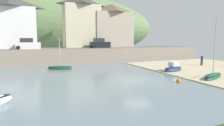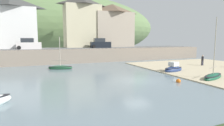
{
  "view_description": "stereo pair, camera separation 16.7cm",
  "coord_description": "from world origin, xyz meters",
  "px_view_note": "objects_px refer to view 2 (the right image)",
  "views": [
    {
      "loc": [
        -9.96,
        -17.1,
        4.28
      ],
      "look_at": [
        -1.21,
        3.92,
        1.41
      ],
      "focal_mm": 31.22,
      "sensor_mm": 36.0,
      "label": 1
    },
    {
      "loc": [
        -9.8,
        -17.16,
        4.28
      ],
      "look_at": [
        -1.21,
        3.92,
        1.41
      ],
      "focal_mm": 31.22,
      "sensor_mm": 36.0,
      "label": 2
    }
  ],
  "objects_px": {
    "dinghy_open_wooden": "(60,67)",
    "parked_car_by_wall": "(100,44)",
    "waterfront_building_right": "(113,25)",
    "parked_car_near_slipway": "(29,45)",
    "mooring_buoy": "(178,81)",
    "sailboat_nearest_shore": "(173,69)",
    "waterfront_building_left": "(12,22)",
    "person_near_water": "(202,60)",
    "waterfront_building_centre": "(82,22)",
    "motorboat_with_cabin": "(213,76)"
  },
  "relations": [
    {
      "from": "motorboat_with_cabin",
      "to": "parked_car_by_wall",
      "type": "height_order",
      "value": "motorboat_with_cabin"
    },
    {
      "from": "dinghy_open_wooden",
      "to": "sailboat_nearest_shore",
      "type": "distance_m",
      "value": 15.45
    },
    {
      "from": "waterfront_building_centre",
      "to": "waterfront_building_right",
      "type": "distance_m",
      "value": 7.16
    },
    {
      "from": "waterfront_building_left",
      "to": "person_near_water",
      "type": "relative_size",
      "value": 6.12
    },
    {
      "from": "waterfront_building_right",
      "to": "person_near_water",
      "type": "distance_m",
      "value": 21.91
    },
    {
      "from": "sailboat_nearest_shore",
      "to": "mooring_buoy",
      "type": "relative_size",
      "value": 7.52
    },
    {
      "from": "waterfront_building_left",
      "to": "motorboat_with_cabin",
      "type": "xyz_separation_m",
      "value": [
        21.09,
        -27.6,
        -7.16
      ]
    },
    {
      "from": "sailboat_nearest_shore",
      "to": "dinghy_open_wooden",
      "type": "bearing_deg",
      "value": 133.43
    },
    {
      "from": "waterfront_building_left",
      "to": "dinghy_open_wooden",
      "type": "height_order",
      "value": "waterfront_building_left"
    },
    {
      "from": "waterfront_building_right",
      "to": "parked_car_near_slipway",
      "type": "height_order",
      "value": "waterfront_building_right"
    },
    {
      "from": "person_near_water",
      "to": "dinghy_open_wooden",
      "type": "bearing_deg",
      "value": 165.64
    },
    {
      "from": "waterfront_building_left",
      "to": "parked_car_by_wall",
      "type": "xyz_separation_m",
      "value": [
        16.32,
        -4.5,
        -4.23
      ]
    },
    {
      "from": "waterfront_building_centre",
      "to": "parked_car_by_wall",
      "type": "distance_m",
      "value": 7.02
    },
    {
      "from": "waterfront_building_left",
      "to": "waterfront_building_right",
      "type": "bearing_deg",
      "value": 0.0
    },
    {
      "from": "motorboat_with_cabin",
      "to": "mooring_buoy",
      "type": "xyz_separation_m",
      "value": [
        -4.5,
        0.12,
        -0.14
      ]
    },
    {
      "from": "mooring_buoy",
      "to": "sailboat_nearest_shore",
      "type": "bearing_deg",
      "value": 54.75
    },
    {
      "from": "sailboat_nearest_shore",
      "to": "person_near_water",
      "type": "distance_m",
      "value": 8.25
    },
    {
      "from": "parked_car_near_slipway",
      "to": "parked_car_by_wall",
      "type": "distance_m",
      "value": 13.43
    },
    {
      "from": "waterfront_building_centre",
      "to": "motorboat_with_cabin",
      "type": "bearing_deg",
      "value": -75.11
    },
    {
      "from": "waterfront_building_right",
      "to": "person_near_water",
      "type": "bearing_deg",
      "value": -70.24
    },
    {
      "from": "sailboat_nearest_shore",
      "to": "mooring_buoy",
      "type": "xyz_separation_m",
      "value": [
        -3.59,
        -5.08,
        -0.24
      ]
    },
    {
      "from": "dinghy_open_wooden",
      "to": "parked_car_near_slipway",
      "type": "distance_m",
      "value": 11.09
    },
    {
      "from": "waterfront_building_right",
      "to": "mooring_buoy",
      "type": "distance_m",
      "value": 28.72
    },
    {
      "from": "person_near_water",
      "to": "mooring_buoy",
      "type": "relative_size",
      "value": 3.57
    },
    {
      "from": "waterfront_building_centre",
      "to": "parked_car_near_slipway",
      "type": "xyz_separation_m",
      "value": [
        -10.87,
        -4.5,
        -4.74
      ]
    },
    {
      "from": "waterfront_building_centre",
      "to": "waterfront_building_left",
      "type": "bearing_deg",
      "value": 180.0
    },
    {
      "from": "person_near_water",
      "to": "mooring_buoy",
      "type": "distance_m",
      "value": 13.79
    },
    {
      "from": "parked_car_by_wall",
      "to": "mooring_buoy",
      "type": "relative_size",
      "value": 9.39
    },
    {
      "from": "dinghy_open_wooden",
      "to": "mooring_buoy",
      "type": "bearing_deg",
      "value": -36.49
    },
    {
      "from": "waterfront_building_right",
      "to": "parked_car_by_wall",
      "type": "height_order",
      "value": "waterfront_building_right"
    },
    {
      "from": "motorboat_with_cabin",
      "to": "person_near_water",
      "type": "bearing_deg",
      "value": 25.3
    },
    {
      "from": "parked_car_near_slipway",
      "to": "mooring_buoy",
      "type": "relative_size",
      "value": 9.28
    },
    {
      "from": "parked_car_near_slipway",
      "to": "parked_car_by_wall",
      "type": "xyz_separation_m",
      "value": [
        13.43,
        0.0,
        0.0
      ]
    },
    {
      "from": "mooring_buoy",
      "to": "person_near_water",
      "type": "bearing_deg",
      "value": 34.2
    },
    {
      "from": "waterfront_building_centre",
      "to": "mooring_buoy",
      "type": "bearing_deg",
      "value": -84.1
    },
    {
      "from": "waterfront_building_left",
      "to": "mooring_buoy",
      "type": "distance_m",
      "value": 32.92
    },
    {
      "from": "sailboat_nearest_shore",
      "to": "motorboat_with_cabin",
      "type": "relative_size",
      "value": 0.51
    },
    {
      "from": "person_near_water",
      "to": "sailboat_nearest_shore",
      "type": "bearing_deg",
      "value": -161.18
    },
    {
      "from": "dinghy_open_wooden",
      "to": "mooring_buoy",
      "type": "distance_m",
      "value": 16.26
    },
    {
      "from": "sailboat_nearest_shore",
      "to": "waterfront_building_right",
      "type": "bearing_deg",
      "value": 72.95
    },
    {
      "from": "waterfront_building_centre",
      "to": "person_near_water",
      "type": "relative_size",
      "value": 6.75
    },
    {
      "from": "sailboat_nearest_shore",
      "to": "mooring_buoy",
      "type": "height_order",
      "value": "sailboat_nearest_shore"
    },
    {
      "from": "dinghy_open_wooden",
      "to": "parked_car_by_wall",
      "type": "xyz_separation_m",
      "value": [
        9.34,
        9.87,
        2.98
      ]
    },
    {
      "from": "waterfront_building_right",
      "to": "sailboat_nearest_shore",
      "type": "xyz_separation_m",
      "value": [
        -0.7,
        -22.4,
        -6.94
      ]
    },
    {
      "from": "parked_car_near_slipway",
      "to": "waterfront_building_right",
      "type": "bearing_deg",
      "value": 18.02
    },
    {
      "from": "waterfront_building_right",
      "to": "waterfront_building_centre",
      "type": "bearing_deg",
      "value": -180.0
    },
    {
      "from": "dinghy_open_wooden",
      "to": "waterfront_building_right",
      "type": "bearing_deg",
      "value": 63.21
    },
    {
      "from": "sailboat_nearest_shore",
      "to": "parked_car_near_slipway",
      "type": "distance_m",
      "value": 25.05
    },
    {
      "from": "person_near_water",
      "to": "parked_car_by_wall",
      "type": "bearing_deg",
      "value": 127.4
    },
    {
      "from": "parked_car_near_slipway",
      "to": "mooring_buoy",
      "type": "xyz_separation_m",
      "value": [
        13.71,
        -22.98,
        -3.07
      ]
    }
  ]
}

